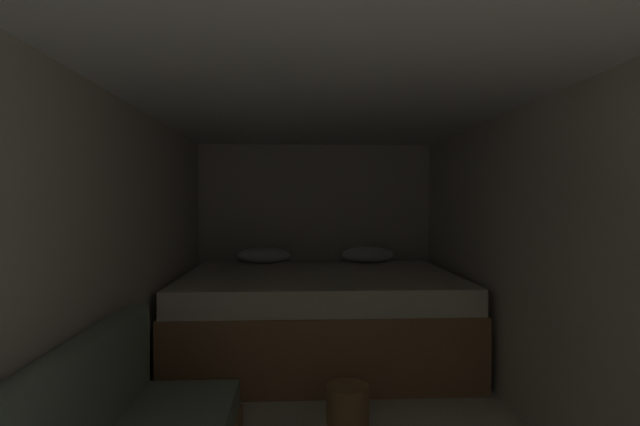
# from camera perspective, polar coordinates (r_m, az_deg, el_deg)

# --- Properties ---
(wall_back) EXTENTS (2.65, 0.05, 2.06)m
(wall_back) POSITION_cam_1_polar(r_m,az_deg,el_deg) (5.31, -0.59, -2.97)
(wall_back) COLOR beige
(wall_back) RESTS_ON ground
(wall_left) EXTENTS (0.05, 5.37, 2.06)m
(wall_left) POSITION_cam_1_polar(r_m,az_deg,el_deg) (2.83, -25.79, -6.92)
(wall_left) COLOR beige
(wall_left) RESTS_ON ground
(wall_right) EXTENTS (0.05, 5.37, 2.06)m
(wall_right) POSITION_cam_1_polar(r_m,az_deg,el_deg) (3.01, 27.42, -6.44)
(wall_right) COLOR beige
(wall_right) RESTS_ON ground
(ceiling_slab) EXTENTS (2.65, 5.37, 0.05)m
(ceiling_slab) POSITION_cam_1_polar(r_m,az_deg,el_deg) (2.67, 1.74, 15.57)
(ceiling_slab) COLOR white
(ceiling_slab) RESTS_ON wall_left
(bed) EXTENTS (2.43, 1.82, 0.95)m
(bed) POSITION_cam_1_polar(r_m,az_deg,el_deg) (4.44, -0.09, -12.09)
(bed) COLOR #9E7247
(bed) RESTS_ON ground
(wicker_basket) EXTENTS (0.28, 0.28, 0.25)m
(wicker_basket) POSITION_cam_1_polar(r_m,az_deg,el_deg) (3.31, 3.33, -21.89)
(wicker_basket) COLOR olive
(wicker_basket) RESTS_ON ground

